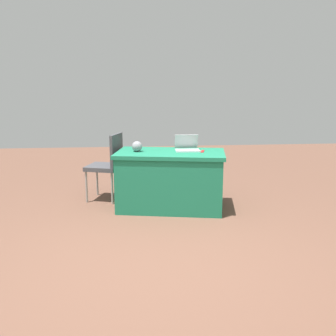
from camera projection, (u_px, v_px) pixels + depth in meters
ground_plane at (154, 269)px, 3.38m from camera, size 14.40×14.40×0.00m
table_foreground at (170, 180)px, 5.03m from camera, size 1.53×1.04×0.76m
chair_tucked_left at (108, 162)px, 5.36m from camera, size 0.56×0.56×0.96m
laptop_silver at (187, 148)px, 5.04m from camera, size 0.33×0.30×0.21m
yarn_ball at (137, 146)px, 4.95m from camera, size 0.14×0.14×0.14m
scissors_red at (203, 151)px, 4.97m from camera, size 0.08×0.18×0.01m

